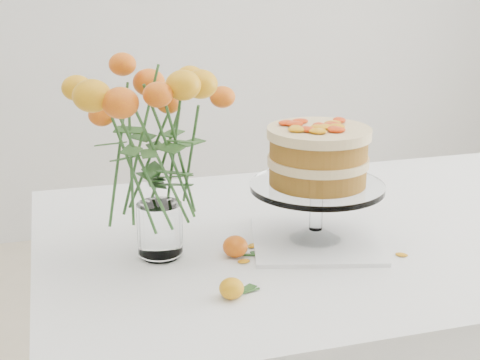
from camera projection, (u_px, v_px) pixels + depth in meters
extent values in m
cube|color=tan|center=(354.00, 236.00, 1.54)|extent=(1.40, 0.90, 0.04)
cylinder|color=tan|center=(80.00, 338.00, 1.82)|extent=(0.06, 0.06, 0.71)
cylinder|color=tan|center=(473.00, 281.00, 2.15)|extent=(0.06, 0.06, 0.71)
cube|color=white|center=(354.00, 227.00, 1.53)|extent=(1.42, 0.92, 0.01)
cube|color=white|center=(285.00, 204.00, 1.98)|extent=(1.42, 0.01, 0.20)
cube|color=white|center=(36.00, 310.00, 1.37)|extent=(0.01, 0.92, 0.20)
cube|color=white|center=(315.00, 240.00, 1.44)|extent=(0.33, 0.33, 0.01)
cylinder|color=white|center=(316.00, 209.00, 1.42)|extent=(0.03, 0.03, 0.09)
cylinder|color=white|center=(317.00, 186.00, 1.40)|extent=(0.28, 0.28, 0.01)
cylinder|color=#935821|center=(318.00, 174.00, 1.39)|extent=(0.27, 0.27, 0.04)
cylinder|color=beige|center=(318.00, 161.00, 1.38)|extent=(0.28, 0.28, 0.02)
cylinder|color=#935821|center=(319.00, 147.00, 1.38)|extent=(0.27, 0.27, 0.04)
cylinder|color=beige|center=(319.00, 133.00, 1.37)|extent=(0.28, 0.28, 0.02)
cylinder|color=white|center=(161.00, 255.00, 1.36)|extent=(0.07, 0.07, 0.01)
cylinder|color=white|center=(160.00, 229.00, 1.35)|extent=(0.09, 0.09, 0.11)
ellipsoid|color=orange|center=(232.00, 288.00, 1.19)|extent=(0.04, 0.04, 0.04)
cylinder|color=#295421|center=(247.00, 293.00, 1.21)|extent=(0.05, 0.02, 0.00)
ellipsoid|color=orange|center=(235.00, 246.00, 1.36)|extent=(0.05, 0.05, 0.04)
cylinder|color=#295421|center=(253.00, 256.00, 1.36)|extent=(0.06, 0.03, 0.01)
ellipsoid|color=orange|center=(323.00, 248.00, 1.40)|extent=(0.03, 0.02, 0.00)
ellipsoid|color=orange|center=(375.00, 250.00, 1.39)|extent=(0.03, 0.02, 0.00)
ellipsoid|color=orange|center=(402.00, 255.00, 1.37)|extent=(0.03, 0.02, 0.00)
ellipsoid|color=orange|center=(252.00, 246.00, 1.41)|extent=(0.03, 0.02, 0.00)
ellipsoid|color=orange|center=(244.00, 261.00, 1.34)|extent=(0.03, 0.02, 0.00)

